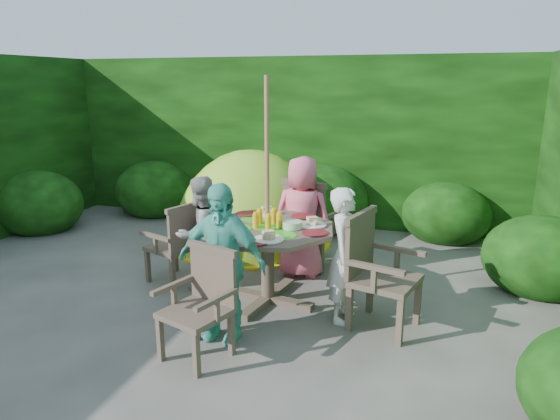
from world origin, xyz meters
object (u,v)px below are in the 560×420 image
(garden_chair_right, at_px, (376,270))
(child_left, at_px, (201,233))
(garden_chair_back, at_px, (311,222))
(child_right, at_px, (345,255))
(garden_chair_left, at_px, (178,242))
(dome_tent, at_px, (250,242))
(garden_chair_front, at_px, (202,302))
(child_front, at_px, (221,263))
(parasol_pole, at_px, (267,195))
(child_back, at_px, (302,217))
(patio_table, at_px, (268,239))

(garden_chair_right, xyz_separation_m, child_left, (-1.87, 0.31, 0.07))
(garden_chair_back, bearing_deg, child_right, 136.86)
(garden_chair_left, relative_size, dome_tent, 0.34)
(garden_chair_right, relative_size, child_left, 0.83)
(garden_chair_front, bearing_deg, child_front, 100.36)
(garden_chair_left, xyz_separation_m, child_left, (0.30, -0.04, 0.14))
(parasol_pole, relative_size, child_back, 1.61)
(garden_chair_front, distance_m, child_left, 1.38)
(garden_chair_left, xyz_separation_m, child_front, (0.96, -0.96, 0.22))
(garden_chair_right, distance_m, garden_chair_back, 1.55)
(garden_chair_right, xyz_separation_m, child_back, (-0.94, 0.97, 0.15))
(garden_chair_left, height_order, dome_tent, dome_tent)
(patio_table, xyz_separation_m, parasol_pole, (-0.00, -0.00, 0.44))
(garden_chair_right, xyz_separation_m, child_right, (-0.29, 0.04, 0.09))
(parasol_pole, bearing_deg, garden_chair_back, 81.09)
(garden_chair_right, bearing_deg, garden_chair_left, 96.03)
(child_back, relative_size, dome_tent, 0.54)
(child_right, height_order, dome_tent, dome_tent)
(patio_table, distance_m, garden_chair_back, 1.10)
(child_right, distance_m, child_front, 1.13)
(garden_chair_right, distance_m, dome_tent, 2.78)
(patio_table, bearing_deg, garden_chair_right, -9.36)
(garden_chair_front, bearing_deg, garden_chair_back, 99.01)
(parasol_pole, xyz_separation_m, child_back, (0.14, 0.79, -0.42))
(parasol_pole, distance_m, garden_chair_left, 1.28)
(garden_chair_left, relative_size, child_back, 0.63)
(patio_table, relative_size, garden_chair_right, 1.57)
(child_back, bearing_deg, garden_chair_left, 28.27)
(child_right, bearing_deg, garden_chair_right, -95.27)
(garden_chair_right, distance_m, child_right, 0.31)
(child_right, distance_m, child_back, 1.13)
(patio_table, relative_size, garden_chair_left, 1.81)
(parasol_pole, distance_m, garden_chair_back, 1.22)
(child_right, xyz_separation_m, child_front, (-0.92, -0.65, 0.06))
(garden_chair_right, bearing_deg, parasol_pole, 95.93)
(patio_table, height_order, child_front, child_front)
(child_front, height_order, dome_tent, child_front)
(garden_chair_right, relative_size, dome_tent, 0.39)
(garden_chair_right, relative_size, child_right, 0.80)
(parasol_pole, distance_m, child_right, 0.93)
(garden_chair_front, xyz_separation_m, dome_tent, (-0.69, 2.83, -0.45))
(garden_chair_left, distance_m, child_right, 1.91)
(garden_chair_right, bearing_deg, child_front, 132.00)
(garden_chair_front, bearing_deg, dome_tent, 121.74)
(child_back, bearing_deg, child_left, 36.94)
(patio_table, bearing_deg, garden_chair_front, -99.42)
(parasol_pole, xyz_separation_m, child_right, (0.79, -0.14, -0.48))
(garden_chair_left, xyz_separation_m, garden_chair_front, (0.91, -1.27, -0.01))
(child_right, height_order, child_front, child_front)
(garden_chair_back, height_order, garden_chair_front, garden_chair_back)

